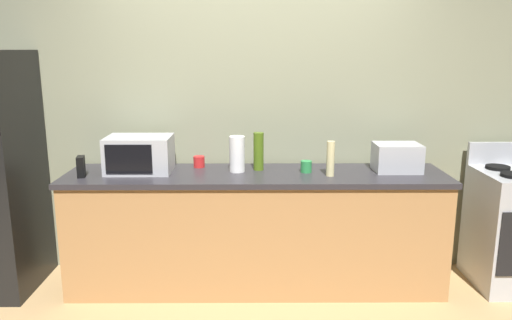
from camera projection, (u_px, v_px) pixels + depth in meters
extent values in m
plane|color=tan|center=(256.00, 310.00, 3.53)|extent=(8.00, 8.00, 0.00)
cube|color=gray|center=(256.00, 107.00, 4.03)|extent=(6.40, 0.10, 2.70)
cube|color=#B27F4C|center=(256.00, 232.00, 3.83)|extent=(2.80, 0.60, 0.86)
cube|color=#2D2B30|center=(256.00, 176.00, 3.73)|extent=(2.84, 0.64, 0.04)
cube|color=#B7BABF|center=(505.00, 153.00, 3.99)|extent=(0.60, 0.04, 0.18)
cylinder|color=black|center=(498.00, 167.00, 3.85)|extent=(0.18, 0.18, 0.02)
cube|color=#B7BABF|center=(140.00, 154.00, 3.74)|extent=(0.48, 0.34, 0.27)
cube|color=black|center=(129.00, 159.00, 3.57)|extent=(0.34, 0.01, 0.21)
cube|color=#B7BABF|center=(397.00, 157.00, 3.77)|extent=(0.34, 0.26, 0.21)
cylinder|color=white|center=(237.00, 154.00, 3.74)|extent=(0.12, 0.12, 0.27)
cube|color=black|center=(81.00, 167.00, 3.60)|extent=(0.07, 0.12, 0.15)
cylinder|color=#4C6B19|center=(259.00, 151.00, 3.79)|extent=(0.08, 0.08, 0.29)
cylinder|color=beige|center=(331.00, 159.00, 3.61)|extent=(0.06, 0.06, 0.26)
cylinder|color=red|center=(199.00, 162.00, 3.90)|extent=(0.09, 0.09, 0.09)
cylinder|color=#2D8C47|center=(306.00, 167.00, 3.74)|extent=(0.08, 0.08, 0.09)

